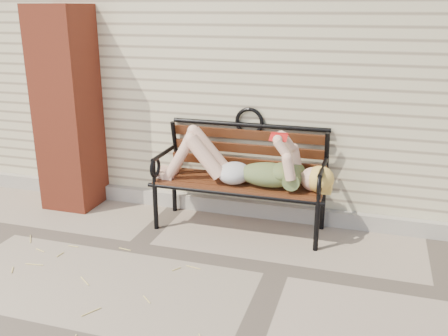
% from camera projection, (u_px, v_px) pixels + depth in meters
% --- Properties ---
extents(ground, '(80.00, 80.00, 0.00)m').
position_uv_depth(ground, '(278.00, 269.00, 3.93)').
color(ground, gray).
rests_on(ground, ground).
extents(house_wall, '(8.00, 4.00, 3.00)m').
position_uv_depth(house_wall, '(329.00, 46.00, 6.20)').
color(house_wall, beige).
rests_on(house_wall, ground).
extents(foundation_strip, '(8.00, 0.10, 0.15)m').
position_uv_depth(foundation_strip, '(298.00, 214.00, 4.79)').
color(foundation_strip, '#A59E95').
rests_on(foundation_strip, ground).
extents(brick_pillar, '(0.50, 0.50, 2.00)m').
position_uv_depth(brick_pillar, '(68.00, 109.00, 4.95)').
color(brick_pillar, '#973722').
rests_on(brick_pillar, ground).
extents(garden_bench, '(1.67, 0.67, 1.08)m').
position_uv_depth(garden_bench, '(243.00, 163.00, 4.56)').
color(garden_bench, black).
rests_on(garden_bench, ground).
extents(reading_woman, '(1.58, 0.36, 0.50)m').
position_uv_depth(reading_woman, '(240.00, 164.00, 4.42)').
color(reading_woman, '#0A3446').
rests_on(reading_woman, ground).
extents(straw_scatter, '(2.79, 1.74, 0.01)m').
position_uv_depth(straw_scatter, '(53.00, 288.00, 3.66)').
color(straw_scatter, '#E4CC6F').
rests_on(straw_scatter, ground).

